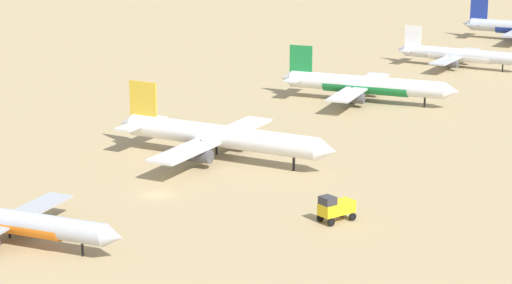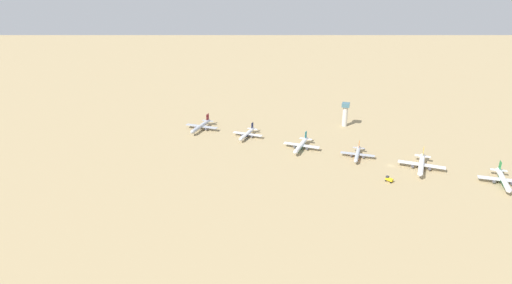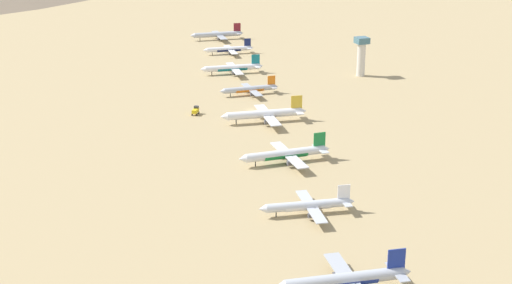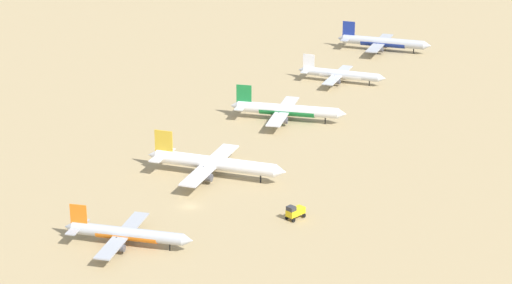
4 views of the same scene
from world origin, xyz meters
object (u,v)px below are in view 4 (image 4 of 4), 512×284
object	(u,v)px
parked_jet_5	(286,110)
parked_jet_6	(340,74)
parked_jet_4	(214,163)
parked_jet_7	(382,42)
service_truck	(295,211)
parked_jet_3	(126,234)

from	to	relation	value
parked_jet_5	parked_jet_6	xyz separation A→B (m)	(10.45, 48.34, -0.52)
parked_jet_4	parked_jet_7	xyz separation A→B (m)	(30.24, 151.79, -0.23)
parked_jet_5	service_truck	distance (m)	77.92
service_truck	parked_jet_3	bearing A→B (deg)	-145.73
parked_jet_3	parked_jet_7	xyz separation A→B (m)	(38.45, 199.27, 0.69)
parked_jet_6	service_truck	distance (m)	124.33
parked_jet_7	parked_jet_6	bearing A→B (deg)	-101.15
parked_jet_5	parked_jet_7	distance (m)	100.88
parked_jet_6	parked_jet_7	bearing A→B (deg)	78.85
parked_jet_3	parked_jet_4	world-z (taller)	parked_jet_4
parked_jet_4	service_truck	bearing A→B (deg)	-39.01
parked_jet_3	parked_jet_6	xyz separation A→B (m)	(28.51, 148.81, 0.10)
parked_jet_7	parked_jet_5	bearing A→B (deg)	-101.67
parked_jet_6	parked_jet_7	xyz separation A→B (m)	(9.94, 50.45, 0.58)
parked_jet_5	parked_jet_7	size ratio (longest dim) A/B	0.98
parked_jet_5	parked_jet_6	size ratio (longest dim) A/B	1.16
parked_jet_4	parked_jet_5	xyz separation A→B (m)	(9.84, 52.99, -0.29)
parked_jet_4	parked_jet_7	world-z (taller)	parked_jet_4
parked_jet_5	parked_jet_6	world-z (taller)	parked_jet_5
parked_jet_6	parked_jet_4	bearing A→B (deg)	-101.33
parked_jet_4	parked_jet_6	xyz separation A→B (m)	(20.30, 101.33, -0.81)
parked_jet_3	parked_jet_6	size ratio (longest dim) A/B	0.97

